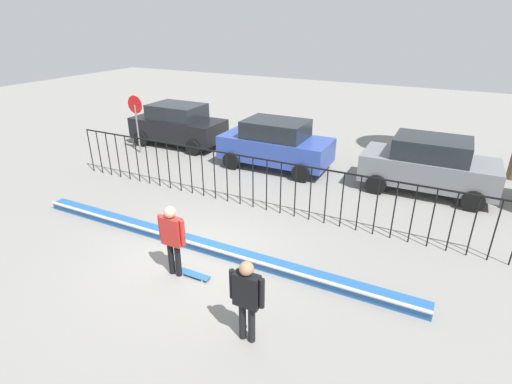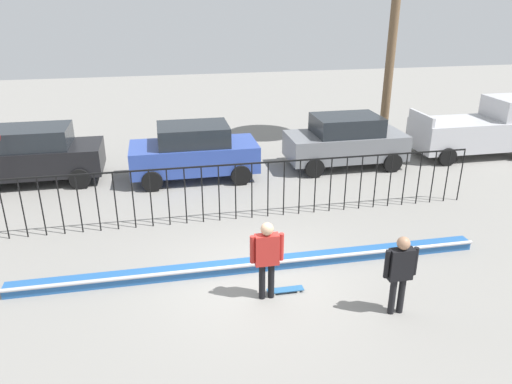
{
  "view_description": "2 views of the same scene",
  "coord_description": "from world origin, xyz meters",
  "px_view_note": "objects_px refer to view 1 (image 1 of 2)",
  "views": [
    {
      "loc": [
        5.13,
        -6.6,
        5.52
      ],
      "look_at": [
        0.49,
        2.53,
        0.92
      ],
      "focal_mm": 27.5,
      "sensor_mm": 36.0,
      "label": 1
    },
    {
      "loc": [
        -1.94,
        -9.27,
        6.05
      ],
      "look_at": [
        0.49,
        2.8,
        0.99
      ],
      "focal_mm": 34.37,
      "sensor_mm": 36.0,
      "label": 2
    }
  ],
  "objects_px": {
    "skateboard": "(194,274)",
    "camera_operator": "(247,295)",
    "skateboarder": "(172,235)",
    "parked_car_blue": "(276,144)",
    "stop_sign": "(136,116)",
    "parked_car_black": "(178,124)",
    "parked_car_gray": "(429,165)"
  },
  "relations": [
    {
      "from": "skateboard",
      "to": "camera_operator",
      "type": "height_order",
      "value": "camera_operator"
    },
    {
      "from": "skateboarder",
      "to": "stop_sign",
      "type": "height_order",
      "value": "stop_sign"
    },
    {
      "from": "stop_sign",
      "to": "camera_operator",
      "type": "bearing_deg",
      "value": -38.8
    },
    {
      "from": "camera_operator",
      "to": "stop_sign",
      "type": "relative_size",
      "value": 0.69
    },
    {
      "from": "parked_car_blue",
      "to": "parked_car_gray",
      "type": "relative_size",
      "value": 1.0
    },
    {
      "from": "parked_car_black",
      "to": "parked_car_gray",
      "type": "distance_m",
      "value": 10.82
    },
    {
      "from": "skateboarder",
      "to": "parked_car_blue",
      "type": "distance_m",
      "value": 7.6
    },
    {
      "from": "camera_operator",
      "to": "parked_car_black",
      "type": "height_order",
      "value": "parked_car_black"
    },
    {
      "from": "parked_car_black",
      "to": "parked_car_gray",
      "type": "bearing_deg",
      "value": -4.06
    },
    {
      "from": "camera_operator",
      "to": "parked_car_gray",
      "type": "height_order",
      "value": "parked_car_gray"
    },
    {
      "from": "skateboarder",
      "to": "skateboard",
      "type": "xyz_separation_m",
      "value": [
        0.44,
        0.11,
        -1.0
      ]
    },
    {
      "from": "parked_car_black",
      "to": "stop_sign",
      "type": "height_order",
      "value": "stop_sign"
    },
    {
      "from": "skateboarder",
      "to": "skateboard",
      "type": "distance_m",
      "value": 1.1
    },
    {
      "from": "skateboard",
      "to": "skateboarder",
      "type": "bearing_deg",
      "value": -167.84
    },
    {
      "from": "skateboarder",
      "to": "stop_sign",
      "type": "bearing_deg",
      "value": 135.03
    },
    {
      "from": "parked_car_black",
      "to": "parked_car_blue",
      "type": "relative_size",
      "value": 1.0
    },
    {
      "from": "skateboard",
      "to": "parked_car_black",
      "type": "distance_m",
      "value": 10.51
    },
    {
      "from": "skateboarder",
      "to": "camera_operator",
      "type": "relative_size",
      "value": 1.03
    },
    {
      "from": "camera_operator",
      "to": "parked_car_black",
      "type": "relative_size",
      "value": 0.4
    },
    {
      "from": "camera_operator",
      "to": "parked_car_blue",
      "type": "height_order",
      "value": "parked_car_blue"
    },
    {
      "from": "skateboarder",
      "to": "camera_operator",
      "type": "bearing_deg",
      "value": -24.6
    },
    {
      "from": "parked_car_blue",
      "to": "stop_sign",
      "type": "relative_size",
      "value": 1.72
    },
    {
      "from": "parked_car_blue",
      "to": "skateboarder",
      "type": "bearing_deg",
      "value": -83.62
    },
    {
      "from": "parked_car_blue",
      "to": "stop_sign",
      "type": "height_order",
      "value": "stop_sign"
    },
    {
      "from": "parked_car_gray",
      "to": "camera_operator",
      "type": "bearing_deg",
      "value": -101.79
    },
    {
      "from": "skateboard",
      "to": "parked_car_black",
      "type": "height_order",
      "value": "parked_car_black"
    },
    {
      "from": "skateboarder",
      "to": "skateboard",
      "type": "bearing_deg",
      "value": 11.77
    },
    {
      "from": "camera_operator",
      "to": "parked_car_black",
      "type": "xyz_separation_m",
      "value": [
        -8.57,
        9.29,
        -0.06
      ]
    },
    {
      "from": "camera_operator",
      "to": "parked_car_gray",
      "type": "distance_m",
      "value": 9.04
    },
    {
      "from": "skateboard",
      "to": "camera_operator",
      "type": "bearing_deg",
      "value": -30.95
    },
    {
      "from": "camera_operator",
      "to": "skateboarder",
      "type": "bearing_deg",
      "value": 3.46
    },
    {
      "from": "parked_car_black",
      "to": "skateboard",
      "type": "bearing_deg",
      "value": -52.41
    }
  ]
}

